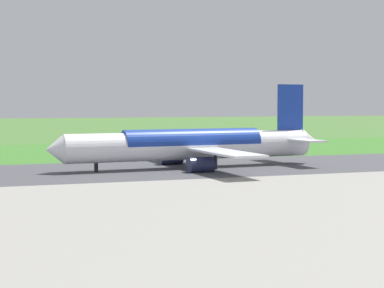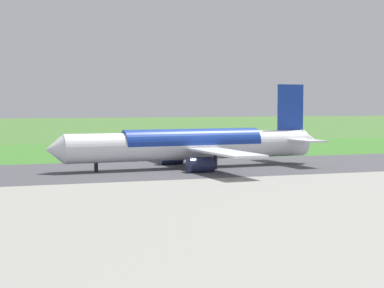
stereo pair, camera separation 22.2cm
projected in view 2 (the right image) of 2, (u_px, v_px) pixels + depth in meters
ground_plane at (130, 170)px, 113.87m from camera, size 800.00×800.00×0.00m
runway_asphalt at (130, 170)px, 113.87m from camera, size 600.00×33.34×0.06m
apron_concrete at (279, 237)px, 57.11m from camera, size 440.00×110.00×0.05m
grass_verge_foreground at (94, 154)px, 149.47m from camera, size 600.00×80.00×0.04m
airliner_main at (194, 145)px, 117.49m from camera, size 54.14×44.30×15.88m
no_stopping_sign at (134, 146)px, 157.17m from camera, size 0.60×0.10×2.41m
traffic_cone_orange at (123, 152)px, 151.44m from camera, size 0.40×0.40×0.55m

